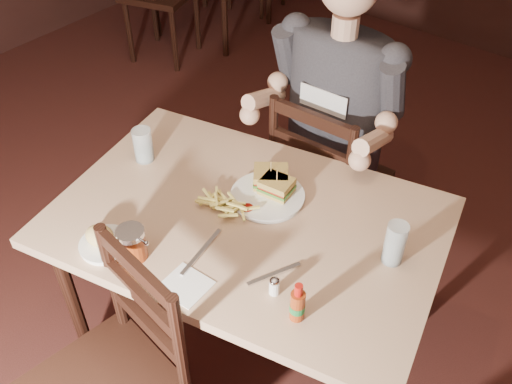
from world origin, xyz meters
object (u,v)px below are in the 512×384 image
Objects in this scene: main_table at (247,234)px; chair_far at (329,180)px; syrup_dispenser at (132,244)px; dinner_plate at (267,197)px; hot_sauce at (298,302)px; glass_left at (143,145)px; side_plate at (106,245)px; diner at (334,87)px; glass_right at (395,243)px.

main_table is 0.69m from chair_far.
chair_far is at bearing 72.17° from syrup_dispenser.
chair_far is at bearing 96.33° from dinner_plate.
hot_sauce reaches higher than syrup_dispenser.
main_table is at bearing -1.28° from glass_left.
dinner_plate reaches higher than side_plate.
diner is 0.74m from glass_left.
diner is 5.97× the size of side_plate.
dinner_plate is (0.06, -0.53, 0.31)m from chair_far.
glass_left is at bearing 178.72° from main_table.
main_table is 0.45m from hot_sauce.
glass_left reaches higher than main_table.
glass_left reaches higher than dinner_plate.
syrup_dispenser is at bearing -98.56° from diner.
main_table is at bearing 54.63° from side_plate.
main_table is at bearing 52.48° from syrup_dispenser.
main_table is 12.64× the size of syrup_dispenser.
side_plate is (-0.27, -0.37, 0.08)m from main_table.
side_plate is (-0.21, -0.98, -0.18)m from diner.
glass_right reaches higher than syrup_dispenser.
hot_sauce is (0.42, -0.87, 0.37)m from chair_far.
glass_left is at bearing -172.86° from glass_right.
syrup_dispenser is at bearing -166.74° from hot_sauce.
dinner_plate is 1.70× the size of glass_right.
main_table is 0.41m from syrup_dispenser.
syrup_dispenser is (-0.10, -1.00, 0.36)m from chair_far.
chair_far is 6.77× the size of hot_sauce.
glass_left is (-0.49, -0.11, 0.06)m from dinner_plate.
hot_sauce is (-0.11, -0.35, -0.00)m from glass_right.
glass_left is 0.49m from syrup_dispenser.
dinner_plate is at bearing -85.44° from diner.
dinner_plate is at bearing 12.19° from glass_left.
hot_sauce reaches higher than dinner_plate.
glass_left is 0.89× the size of glass_right.
main_table is at bearing -164.24° from glass_right.
syrup_dispenser reaches higher than dinner_plate.
side_plate is (-0.73, -0.51, -0.07)m from glass_right.
glass_right is 0.91× the size of side_plate.
side_plate is at bearing -59.32° from glass_left.
diner reaches higher than side_plate.
side_plate is (-0.26, -0.49, -0.00)m from dinner_plate.
chair_far is 7.12× the size of glass_left.
diner reaches higher than main_table.
syrup_dispenser is (-0.11, -0.95, -0.13)m from diner.
hot_sauce is at bearing 1.38° from syrup_dispenser.
diner is 8.58× the size of syrup_dispenser.
glass_left is (-0.49, 0.01, 0.14)m from main_table.
chair_far is 1.04m from hot_sauce.
main_table is 1.47× the size of diner.
diner is 6.56× the size of glass_right.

